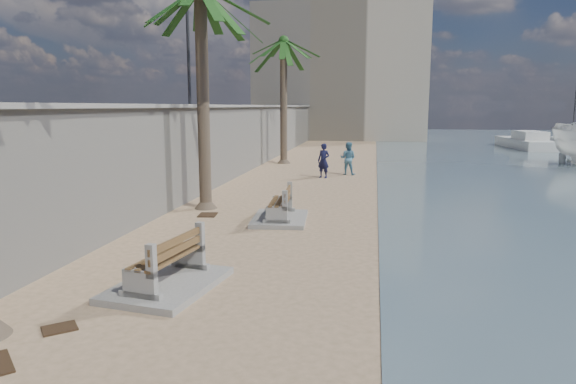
{
  "coord_description": "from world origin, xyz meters",
  "views": [
    {
      "loc": [
        1.82,
        -6.77,
        3.54
      ],
      "look_at": [
        -0.5,
        7.0,
        1.2
      ],
      "focal_mm": 32.0,
      "sensor_mm": 36.0,
      "label": 1
    }
  ],
  "objects": [
    {
      "name": "person_b",
      "position": [
        0.49,
        19.97,
        0.94
      ],
      "size": [
        1.03,
        0.87,
        1.89
      ],
      "primitive_type": "imported",
      "rotation": [
        0.0,
        0.0,
        2.95
      ],
      "color": "teal",
      "rests_on": "ground_plane"
    },
    {
      "name": "palm_back",
      "position": [
        -3.75,
        24.75,
        7.33
      ],
      "size": [
        5.0,
        5.0,
        8.34
      ],
      "color": "brown",
      "rests_on": "ground_plane"
    },
    {
      "name": "person_a",
      "position": [
        -0.65,
        18.59,
        0.99
      ],
      "size": [
        0.85,
        0.73,
        1.97
      ],
      "primitive_type": "imported",
      "rotation": [
        0.0,
        0.0,
        -0.41
      ],
      "color": "#141638",
      "rests_on": "ground_plane"
    },
    {
      "name": "wall_cap",
      "position": [
        -5.2,
        20.0,
        3.55
      ],
      "size": [
        0.8,
        70.0,
        0.12
      ],
      "primitive_type": "cube",
      "color": "gray",
      "rests_on": "seawall"
    },
    {
      "name": "ground_plane",
      "position": [
        0.0,
        0.0,
        0.0
      ],
      "size": [
        140.0,
        140.0,
        0.0
      ],
      "primitive_type": "plane",
      "color": "tan"
    },
    {
      "name": "bench_far",
      "position": [
        -1.04,
        8.64,
        0.44
      ],
      "size": [
        1.82,
        2.52,
        1.0
      ],
      "color": "gray",
      "rests_on": "ground_plane"
    },
    {
      "name": "yacht_far",
      "position": [
        14.48,
        39.76,
        0.35
      ],
      "size": [
        3.04,
        8.77,
        1.5
      ],
      "primitive_type": null,
      "rotation": [
        0.0,
        0.0,
        1.64
      ],
      "color": "silver",
      "rests_on": "bay_water"
    },
    {
      "name": "bench_near",
      "position": [
        -2.12,
        2.36,
        0.46
      ],
      "size": [
        2.07,
        2.73,
        1.04
      ],
      "color": "gray",
      "rests_on": "ground_plane"
    },
    {
      "name": "streetlight",
      "position": [
        -5.1,
        12.0,
        6.64
      ],
      "size": [
        0.28,
        0.28,
        5.12
      ],
      "color": "#2D2D33",
      "rests_on": "wall_cap"
    },
    {
      "name": "seawall",
      "position": [
        -5.2,
        20.0,
        1.75
      ],
      "size": [
        0.45,
        70.0,
        3.5
      ],
      "primitive_type": "cube",
      "color": "gray",
      "rests_on": "ground_plane"
    },
    {
      "name": "sailboat_west",
      "position": [
        21.11,
        48.08,
        0.34
      ],
      "size": [
        6.07,
        4.72,
        9.41
      ],
      "color": "silver",
      "rests_on": "bay_water"
    },
    {
      "name": "end_building",
      "position": [
        -2.0,
        52.0,
        7.0
      ],
      "size": [
        18.0,
        12.0,
        14.0
      ],
      "primitive_type": "cube",
      "color": "#B7AA93",
      "rests_on": "ground_plane"
    },
    {
      "name": "debris_c",
      "position": [
        -3.52,
        9.06,
        0.01
      ],
      "size": [
        0.65,
        0.78,
        0.03
      ],
      "primitive_type": "cube",
      "rotation": [
        0.0,
        0.0,
        4.83
      ],
      "color": "#382616",
      "rests_on": "ground_plane"
    },
    {
      "name": "debris_b",
      "position": [
        -3.1,
        0.28,
        0.01
      ],
      "size": [
        0.66,
        0.65,
        0.03
      ],
      "primitive_type": "cube",
      "rotation": [
        0.0,
        0.0,
        3.86
      ],
      "color": "#382616",
      "rests_on": "ground_plane"
    }
  ]
}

